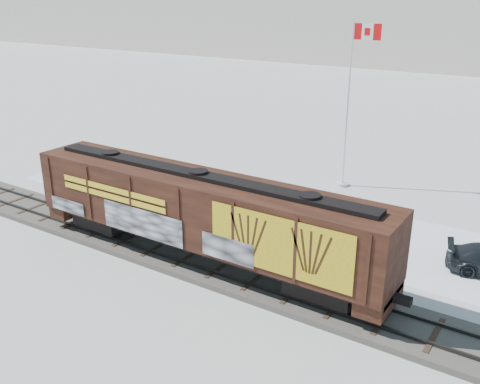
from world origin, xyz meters
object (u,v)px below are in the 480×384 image
Objects in this scene: flagpole at (348,129)px; car_white at (229,194)px; car_silver at (213,186)px; hopper_railcar at (199,211)px.

car_white is at bearing -122.11° from flagpole.
flagpole is at bearing -32.83° from car_silver.
car_silver is (-6.34, -6.85, -3.29)m from flagpole.
car_silver is (-5.06, 7.95, -2.12)m from hopper_railcar.
hopper_railcar is 9.66m from car_silver.
car_silver is at bearing 122.47° from hopper_railcar.
flagpole is 9.90m from car_silver.
car_white is at bearing -97.72° from car_silver.
car_silver is 1.79m from car_white.
flagpole is at bearing -50.81° from car_white.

